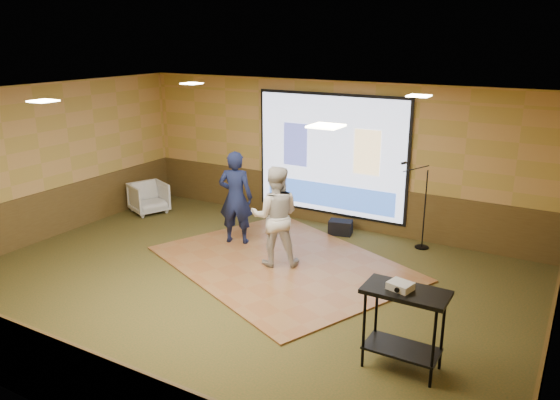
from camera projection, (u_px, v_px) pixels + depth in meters
The scene contains 19 objects.
ground at pixel (237, 286), 8.74m from camera, with size 9.00×9.00×0.00m, color #2C3A1A.
room_shell at pixel (234, 159), 8.13m from camera, with size 9.04×7.04×3.02m.
wainscot_back at pixel (330, 203), 11.48m from camera, with size 9.00×0.04×0.95m, color #4A3518.
wainscot_front at pixel (49, 372), 5.71m from camera, with size 9.00×0.04×0.95m, color #4A3518.
wainscot_left at pixel (48, 214), 10.74m from camera, with size 0.04×7.00×0.95m, color #4A3518.
wainscot_right at pixel (549, 333), 6.46m from camera, with size 0.04×7.00×0.95m, color #4A3518.
projector_screen at pixel (330, 156), 11.16m from camera, with size 3.32×0.06×2.52m.
downlight_nw at pixel (192, 83), 10.42m from camera, with size 0.32×0.32×0.02m, color beige.
downlight_ne at pixel (419, 96), 8.31m from camera, with size 0.32×0.32×0.02m, color beige.
downlight_sw at pixel (43, 101), 7.68m from camera, with size 0.32×0.32×0.02m, color beige.
downlight_se at pixel (326, 126), 5.58m from camera, with size 0.32×0.32×0.02m, color beige.
dance_floor at pixel (282, 263), 9.58m from camera, with size 4.20×3.20×0.03m, color brown.
player_left at pixel (236, 197), 10.28m from camera, with size 0.65×0.43×1.78m, color #131A3D.
player_right at pixel (275, 216), 9.28m from camera, with size 0.85×0.66×1.75m, color beige.
av_table at pixel (404, 313), 6.40m from camera, with size 0.98×0.52×1.03m.
projector at pixel (400, 286), 6.32m from camera, with size 0.27×0.22×0.09m, color silver.
mic_stand at pixel (421, 222), 10.21m from camera, with size 0.64×0.26×1.63m.
banquet_chair at pixel (149, 198), 12.27m from camera, with size 0.74×0.76×0.69m, color gray.
duffel_bag at pixel (340, 227), 10.99m from camera, with size 0.46×0.30×0.28m, color black.
Camera 1 is at (4.57, -6.55, 3.87)m, focal length 35.00 mm.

